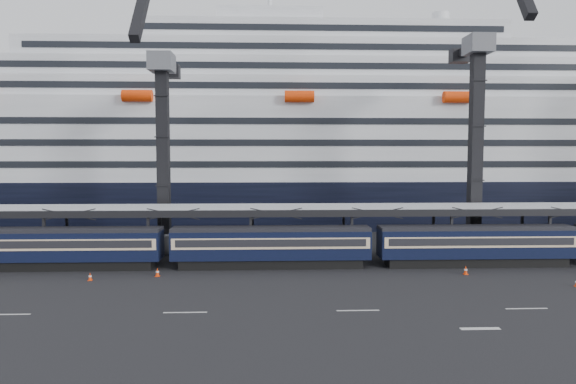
{
  "coord_description": "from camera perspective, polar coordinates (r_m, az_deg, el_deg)",
  "views": [
    {
      "loc": [
        -8.19,
        -38.89,
        10.9
      ],
      "look_at": [
        -6.38,
        10.0,
        7.29
      ],
      "focal_mm": 32.0,
      "sensor_mm": 36.0,
      "label": 1
    }
  ],
  "objects": [
    {
      "name": "ground",
      "position": [
        41.21,
        9.6,
        -11.18
      ],
      "size": [
        260.0,
        260.0,
        0.0
      ],
      "primitive_type": "plane",
      "color": "black",
      "rests_on": "ground"
    },
    {
      "name": "lane_markings",
      "position": [
        38.97,
        23.35,
        -12.36
      ],
      "size": [
        111.0,
        4.27,
        0.02
      ],
      "color": "beige",
      "rests_on": "ground"
    },
    {
      "name": "train",
      "position": [
        49.78,
        2.0,
        -5.85
      ],
      "size": [
        133.05,
        3.0,
        4.05
      ],
      "color": "black",
      "rests_on": "ground"
    },
    {
      "name": "canopy",
      "position": [
        53.81,
        6.65,
        -1.84
      ],
      "size": [
        130.0,
        6.25,
        5.53
      ],
      "color": "#999DA1",
      "rests_on": "ground"
    },
    {
      "name": "cruise_ship",
      "position": [
        85.18,
        2.68,
        5.18
      ],
      "size": [
        214.09,
        28.84,
        34.0
      ],
      "color": "black",
      "rests_on": "ground"
    },
    {
      "name": "crane_dark_near",
      "position": [
        58.69,
        -13.79,
        5.1
      ],
      "size": [
        4.5,
        17.75,
        35.08
      ],
      "color": "#4D4F55",
      "rests_on": "ground"
    },
    {
      "name": "crane_dark_mid",
      "position": [
        61.09,
        20.31,
        6.26
      ],
      "size": [
        4.5,
        18.24,
        39.64
      ],
      "color": "#4D4F55",
      "rests_on": "ground"
    },
    {
      "name": "traffic_cone_b",
      "position": [
        48.09,
        -21.13,
        -8.74
      ],
      "size": [
        0.35,
        0.35,
        0.71
      ],
      "color": "#EB3707",
      "rests_on": "ground"
    },
    {
      "name": "traffic_cone_c",
      "position": [
        47.82,
        -14.31,
        -8.61
      ],
      "size": [
        0.4,
        0.4,
        0.8
      ],
      "color": "#EB3707",
      "rests_on": "ground"
    },
    {
      "name": "traffic_cone_d",
      "position": [
        49.76,
        19.14,
        -8.2
      ],
      "size": [
        0.41,
        0.41,
        0.82
      ],
      "color": "#EB3707",
      "rests_on": "ground"
    }
  ]
}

